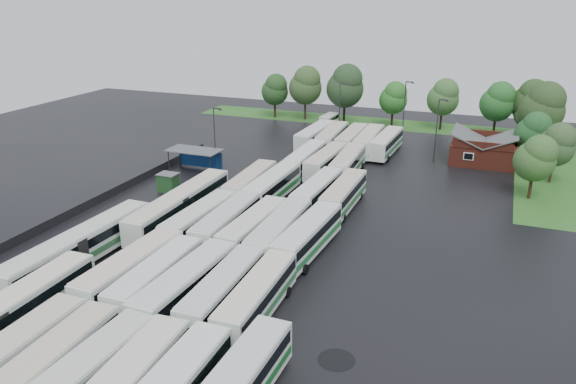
% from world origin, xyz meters
% --- Properties ---
extents(ground, '(160.00, 160.00, 0.00)m').
position_xyz_m(ground, '(0.00, 0.00, 0.00)').
color(ground, black).
rests_on(ground, ground).
extents(brick_building, '(10.07, 8.60, 5.39)m').
position_xyz_m(brick_building, '(24.00, 42.77, 1.87)').
color(brick_building, maroon).
rests_on(brick_building, ground).
extents(wash_shed, '(8.20, 4.20, 3.58)m').
position_xyz_m(wash_shed, '(-17.20, 22.02, 2.99)').
color(wash_shed, '#2D2D30').
rests_on(wash_shed, ground).
extents(utility_hut, '(2.70, 2.20, 2.62)m').
position_xyz_m(utility_hut, '(-16.20, 12.60, 1.32)').
color(utility_hut, '#183E19').
rests_on(utility_hut, ground).
extents(grass_strip_north, '(80.00, 10.00, 0.01)m').
position_xyz_m(grass_strip_north, '(2.00, 64.80, 0.01)').
color(grass_strip_north, '#29621E').
rests_on(grass_strip_north, ground).
extents(grass_strip_east, '(10.00, 50.00, 0.01)m').
position_xyz_m(grass_strip_east, '(34.00, 42.80, 0.01)').
color(grass_strip_east, '#29621E').
rests_on(grass_strip_east, ground).
extents(west_fence, '(0.10, 50.00, 1.20)m').
position_xyz_m(west_fence, '(-22.20, 8.00, 0.60)').
color(west_fence, '#2D2D30').
rests_on(west_fence, ground).
extents(bus_r0c0, '(2.86, 13.23, 3.68)m').
position_xyz_m(bus_r0c0, '(-4.24, -26.29, 2.02)').
color(bus_r0c0, silver).
rests_on(bus_r0c0, ground).
extents(bus_r0c1, '(3.20, 13.15, 3.64)m').
position_xyz_m(bus_r0c1, '(-1.02, -26.18, 2.00)').
color(bus_r0c1, silver).
rests_on(bus_r0c1, ground).
extents(bus_r0c2, '(3.24, 13.13, 3.63)m').
position_xyz_m(bus_r0c2, '(2.03, -26.19, 2.00)').
color(bus_r0c2, silver).
rests_on(bus_r0c2, ground).
extents(bus_r1c0, '(3.30, 13.49, 3.73)m').
position_xyz_m(bus_r1c0, '(-4.35, -12.13, 2.05)').
color(bus_r1c0, silver).
rests_on(bus_r1c0, ground).
extents(bus_r1c1, '(2.88, 12.83, 3.56)m').
position_xyz_m(bus_r1c1, '(-1.37, -12.39, 1.96)').
color(bus_r1c1, silver).
rests_on(bus_r1c1, ground).
extents(bus_r1c2, '(3.37, 13.62, 3.76)m').
position_xyz_m(bus_r1c2, '(1.98, -12.75, 2.07)').
color(bus_r1c2, silver).
rests_on(bus_r1c2, ground).
extents(bus_r1c3, '(3.01, 12.88, 3.57)m').
position_xyz_m(bus_r1c3, '(5.35, -12.19, 1.96)').
color(bus_r1c3, silver).
rests_on(bus_r1c3, ground).
extents(bus_r1c4, '(3.04, 12.87, 3.56)m').
position_xyz_m(bus_r1c4, '(8.54, -12.10, 1.96)').
color(bus_r1c4, silver).
rests_on(bus_r1c4, ground).
extents(bus_r2c0, '(3.26, 13.04, 3.60)m').
position_xyz_m(bus_r2c0, '(-4.46, 1.00, 1.98)').
color(bus_r2c0, silver).
rests_on(bus_r2c0, ground).
extents(bus_r2c1, '(3.04, 13.17, 3.65)m').
position_xyz_m(bus_r2c1, '(-1.22, 1.29, 2.01)').
color(bus_r2c1, silver).
rests_on(bus_r2c1, ground).
extents(bus_r2c2, '(3.11, 12.95, 3.58)m').
position_xyz_m(bus_r2c2, '(2.17, 1.14, 1.97)').
color(bus_r2c2, silver).
rests_on(bus_r2c2, ground).
extents(bus_r2c3, '(3.15, 13.57, 3.76)m').
position_xyz_m(bus_r2c3, '(5.32, 1.01, 2.07)').
color(bus_r2c3, silver).
rests_on(bus_r2c3, ground).
extents(bus_r2c4, '(3.54, 13.56, 3.74)m').
position_xyz_m(bus_r2c4, '(8.53, 1.10, 2.06)').
color(bus_r2c4, silver).
rests_on(bus_r2c4, ground).
extents(bus_r3c0, '(3.18, 12.99, 3.59)m').
position_xyz_m(bus_r3c0, '(-4.44, 14.56, 1.97)').
color(bus_r3c0, silver).
rests_on(bus_r3c0, ground).
extents(bus_r3c1, '(3.02, 13.33, 3.70)m').
position_xyz_m(bus_r3c1, '(-1.17, 14.53, 2.03)').
color(bus_r3c1, silver).
rests_on(bus_r3c1, ground).
extents(bus_r3c3, '(3.22, 12.90, 3.56)m').
position_xyz_m(bus_r3c3, '(5.02, 14.77, 1.96)').
color(bus_r3c3, silver).
rests_on(bus_r3c3, ground).
extents(bus_r3c4, '(2.80, 12.96, 3.60)m').
position_xyz_m(bus_r3c4, '(8.49, 15.04, 1.98)').
color(bus_r3c4, silver).
rests_on(bus_r3c4, ground).
extents(bus_r4c1, '(2.81, 12.87, 3.58)m').
position_xyz_m(bus_r4c1, '(-1.34, 28.21, 1.97)').
color(bus_r4c1, silver).
rests_on(bus_r4c1, ground).
extents(bus_r4c2, '(3.26, 12.98, 3.59)m').
position_xyz_m(bus_r4c2, '(2.04, 28.05, 1.97)').
color(bus_r4c2, silver).
rests_on(bus_r4c2, ground).
extents(bus_r4c3, '(3.36, 13.22, 3.65)m').
position_xyz_m(bus_r4c3, '(5.38, 28.15, 2.01)').
color(bus_r4c3, silver).
rests_on(bus_r4c3, ground).
extents(bus_r5c0, '(3.34, 13.54, 3.74)m').
position_xyz_m(bus_r5c0, '(-4.41, 41.83, 2.06)').
color(bus_r5c0, silver).
rests_on(bus_r5c0, ground).
extents(bus_r5c1, '(3.44, 13.38, 3.69)m').
position_xyz_m(bus_r5c1, '(-1.30, 41.90, 2.03)').
color(bus_r5c1, silver).
rests_on(bus_r5c1, ground).
extents(bus_r5c2, '(2.92, 13.04, 3.62)m').
position_xyz_m(bus_r5c2, '(2.18, 42.12, 1.99)').
color(bus_r5c2, silver).
rests_on(bus_r5c2, ground).
extents(bus_r5c3, '(3.18, 13.41, 3.71)m').
position_xyz_m(bus_r5c3, '(5.26, 41.91, 2.04)').
color(bus_r5c3, silver).
rests_on(bus_r5c3, ground).
extents(bus_r5c4, '(3.25, 13.15, 3.63)m').
position_xyz_m(bus_r5c4, '(8.35, 41.94, 2.00)').
color(bus_r5c4, silver).
rests_on(bus_r5c4, ground).
extents(artic_bus_west_a, '(3.03, 19.52, 3.61)m').
position_xyz_m(artic_bus_west_a, '(-8.96, -22.82, 2.00)').
color(artic_bus_west_a, silver).
rests_on(artic_bus_west_a, ground).
extents(artic_bus_west_b, '(2.93, 20.05, 3.72)m').
position_xyz_m(artic_bus_west_b, '(-8.96, 4.13, 2.06)').
color(artic_bus_west_b, silver).
rests_on(artic_bus_west_b, ground).
extents(artic_bus_west_c, '(3.55, 19.93, 3.68)m').
position_xyz_m(artic_bus_west_c, '(-12.38, -9.69, 2.04)').
color(artic_bus_west_c, silver).
rests_on(artic_bus_west_c, ground).
extents(minibus, '(2.57, 6.14, 2.63)m').
position_xyz_m(minibus, '(-6.65, 57.22, 1.46)').
color(minibus, beige).
rests_on(minibus, ground).
extents(tree_north_0, '(5.82, 5.82, 9.63)m').
position_xyz_m(tree_north_0, '(-20.39, 61.90, 6.19)').
color(tree_north_0, '#302119').
rests_on(tree_north_0, ground).
extents(tree_north_1, '(7.00, 7.00, 11.59)m').
position_xyz_m(tree_north_1, '(-13.53, 62.36, 7.46)').
color(tree_north_1, '#352A1D').
rests_on(tree_north_1, ground).
extents(tree_north_2, '(7.61, 7.61, 12.60)m').
position_xyz_m(tree_north_2, '(-4.36, 60.79, 8.11)').
color(tree_north_2, black).
rests_on(tree_north_2, ground).
extents(tree_north_3, '(5.68, 5.68, 9.40)m').
position_xyz_m(tree_north_3, '(5.32, 62.39, 6.05)').
color(tree_north_3, black).
rests_on(tree_north_3, ground).
extents(tree_north_4, '(6.25, 6.25, 10.36)m').
position_xyz_m(tree_north_4, '(14.91, 63.47, 6.66)').
color(tree_north_4, black).
rests_on(tree_north_4, ground).
extents(tree_north_5, '(6.44, 6.44, 10.67)m').
position_xyz_m(tree_north_5, '(25.12, 61.36, 6.86)').
color(tree_north_5, black).
rests_on(tree_north_5, ground).
extents(tree_north_6, '(6.83, 6.83, 11.31)m').
position_xyz_m(tree_north_6, '(30.71, 62.14, 7.28)').
color(tree_north_6, black).
rests_on(tree_north_6, ground).
extents(tree_east_0, '(5.42, 5.42, 8.98)m').
position_xyz_m(tree_east_0, '(31.06, 27.78, 5.77)').
color(tree_east_0, '#372417').
rests_on(tree_east_0, ground).
extents(tree_east_1, '(5.47, 5.47, 9.05)m').
position_xyz_m(tree_east_1, '(33.97, 36.07, 5.82)').
color(tree_east_1, '#3C271A').
rests_on(tree_east_1, ground).
extents(tree_east_2, '(5.46, 5.46, 9.05)m').
position_xyz_m(tree_east_2, '(31.03, 43.00, 5.82)').
color(tree_east_2, '#322015').
rests_on(tree_east_2, ground).
extents(tree_east_3, '(7.52, 7.52, 12.45)m').
position_xyz_m(tree_east_3, '(32.37, 52.07, 8.01)').
color(tree_east_3, black).
rests_on(tree_east_3, ground).
extents(tree_east_4, '(5.04, 5.03, 8.32)m').
position_xyz_m(tree_east_4, '(30.63, 61.16, 5.35)').
color(tree_east_4, '#35281D').
rests_on(tree_east_4, ground).
extents(lamp_post_ne, '(1.61, 0.31, 10.44)m').
position_xyz_m(lamp_post_ne, '(16.72, 40.18, 6.06)').
color(lamp_post_ne, '#2D2D30').
rests_on(lamp_post_ne, ground).
extents(lamp_post_nw, '(1.53, 0.30, 9.92)m').
position_xyz_m(lamp_post_nw, '(-14.44, 23.54, 5.76)').
color(lamp_post_nw, '#2D2D30').
rests_on(lamp_post_nw, ground).
extents(lamp_post_back_w, '(1.51, 0.30, 9.84)m').
position_xyz_m(lamp_post_back_w, '(-3.30, 53.44, 5.71)').
color(lamp_post_back_w, '#2D2D30').
rests_on(lamp_post_back_w, ground).
extents(lamp_post_back_e, '(1.65, 0.32, 10.71)m').
position_xyz_m(lamp_post_back_e, '(9.00, 54.29, 6.22)').
color(lamp_post_back_e, '#2D2D30').
rests_on(lamp_post_back_e, ground).
extents(puddle_0, '(3.90, 3.90, 0.01)m').
position_xyz_m(puddle_0, '(-1.60, -19.64, 0.00)').
color(puddle_0, black).
rests_on(puddle_0, ground).
extents(puddle_2, '(6.06, 6.06, 0.01)m').
position_xyz_m(puddle_2, '(-7.21, -0.67, 0.00)').
color(puddle_2, black).
rests_on(puddle_2, ground).
extents(puddle_3, '(3.93, 3.93, 0.01)m').
position_xyz_m(puddle_3, '(3.02, -1.43, 0.00)').
color(puddle_3, black).
rests_on(puddle_3, ground).
extents(puddle_4, '(2.93, 2.93, 0.01)m').
position_xyz_m(puddle_4, '(16.65, -15.37, 0.00)').
color(puddle_4, black).
rests_on(puddle_4, ground).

